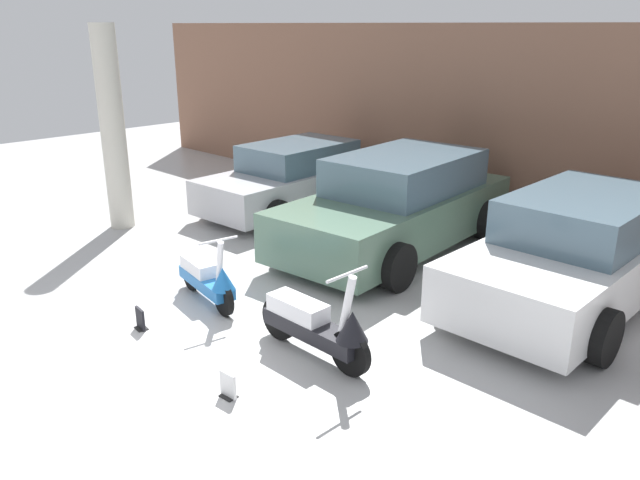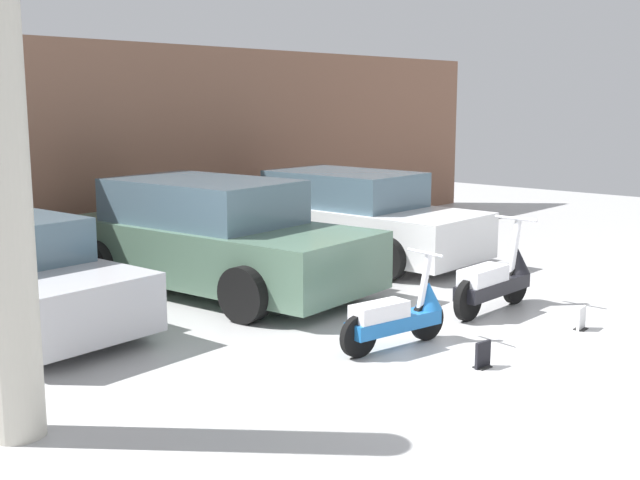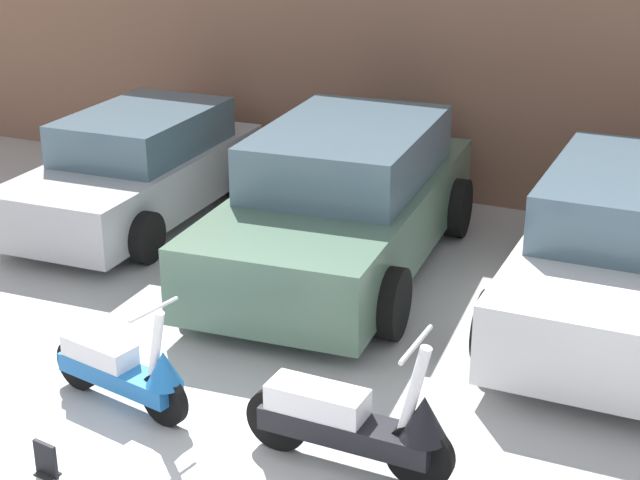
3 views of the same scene
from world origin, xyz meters
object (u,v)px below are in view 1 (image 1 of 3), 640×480
at_px(car_rear_left, 293,178).
at_px(scooter_front_left, 208,278).
at_px(placard_near_left_scooter, 140,320).
at_px(scooter_front_right, 317,325).
at_px(car_rear_right, 576,252).
at_px(car_rear_center, 398,205).
at_px(support_column_side, 113,130).
at_px(placard_near_right_scooter, 228,386).

bearing_deg(car_rear_left, scooter_front_left, 30.24).
bearing_deg(placard_near_left_scooter, scooter_front_right, 26.53).
distance_m(car_rear_left, car_rear_right, 5.66).
relative_size(car_rear_center, placard_near_left_scooter, 17.20).
xyz_separation_m(scooter_front_left, placard_near_left_scooter, (0.02, -0.99, -0.23)).
relative_size(scooter_front_right, car_rear_center, 0.35).
relative_size(car_rear_right, placard_near_left_scooter, 15.76).
distance_m(car_rear_center, support_column_side, 4.91).
relative_size(scooter_front_left, placard_near_right_scooter, 5.28).
distance_m(car_rear_right, placard_near_left_scooter, 5.39).
height_order(placard_near_left_scooter, support_column_side, support_column_side).
distance_m(scooter_front_right, placard_near_left_scooter, 2.19).
height_order(car_rear_center, placard_near_right_scooter, car_rear_center).
distance_m(car_rear_center, placard_near_right_scooter, 4.75).
height_order(car_rear_left, placard_near_left_scooter, car_rear_left).
height_order(scooter_front_left, placard_near_right_scooter, scooter_front_left).
xyz_separation_m(car_rear_center, placard_near_right_scooter, (1.47, -4.48, -0.59)).
xyz_separation_m(scooter_front_right, car_rear_left, (-4.34, 3.73, 0.21)).
relative_size(scooter_front_left, car_rear_center, 0.31).
xyz_separation_m(scooter_front_left, car_rear_center, (0.40, 3.34, 0.36)).
bearing_deg(placard_near_left_scooter, scooter_front_left, 90.90).
distance_m(placard_near_right_scooter, support_column_side, 6.14).
relative_size(scooter_front_left, car_rear_right, 0.33).
xyz_separation_m(scooter_front_left, car_rear_right, (3.26, 3.29, 0.32)).
relative_size(car_rear_left, car_rear_right, 0.92).
relative_size(scooter_front_right, support_column_side, 0.46).
bearing_deg(car_rear_center, scooter_front_left, -11.33).
bearing_deg(car_rear_center, scooter_front_right, 20.35).
xyz_separation_m(car_rear_center, placard_near_left_scooter, (-0.39, -4.33, -0.59)).
height_order(scooter_front_left, support_column_side, support_column_side).
height_order(car_rear_right, placard_near_right_scooter, car_rear_right).
distance_m(scooter_front_left, placard_near_right_scooter, 2.20).
relative_size(scooter_front_left, placard_near_left_scooter, 5.28).
bearing_deg(support_column_side, placard_near_right_scooter, -19.61).
xyz_separation_m(scooter_front_left, placard_near_right_scooter, (1.87, -1.14, -0.23)).
bearing_deg(placard_near_right_scooter, placard_near_left_scooter, 175.23).
distance_m(scooter_front_left, car_rear_center, 3.39).
height_order(car_rear_left, placard_near_right_scooter, car_rear_left).
relative_size(car_rear_center, car_rear_right, 1.09).
bearing_deg(car_rear_right, car_rear_left, -94.74).
xyz_separation_m(car_rear_left, placard_near_right_scooter, (4.25, -4.86, -0.49)).
xyz_separation_m(placard_near_left_scooter, support_column_side, (-3.73, 1.84, 1.58)).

